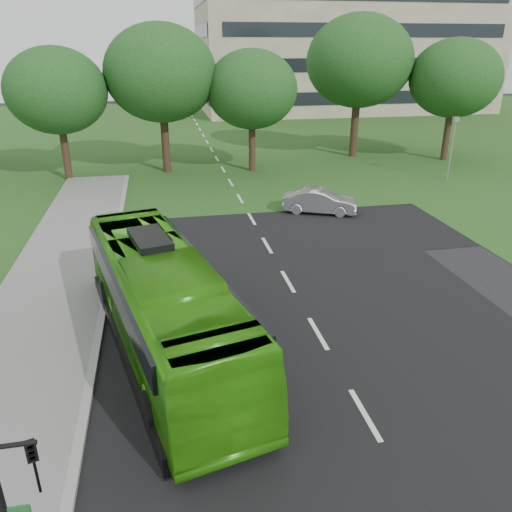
{
  "coord_description": "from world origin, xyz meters",
  "views": [
    {
      "loc": [
        -4.71,
        -11.52,
        8.81
      ],
      "look_at": [
        -1.47,
        5.16,
        1.6
      ],
      "focal_mm": 35.0,
      "sensor_mm": 36.0,
      "label": 1
    }
  ],
  "objects_px": {
    "tree_park_b": "(161,73)",
    "tree_park_c": "(252,90)",
    "tree_park_e": "(455,78)",
    "camera_pole": "(453,140)",
    "office_building": "(343,16)",
    "tree_park_d": "(359,61)",
    "tree_park_a": "(56,91)",
    "bus": "(163,303)",
    "sedan": "(320,201)"
  },
  "relations": [
    {
      "from": "tree_park_a",
      "to": "tree_park_b",
      "type": "bearing_deg",
      "value": 8.99
    },
    {
      "from": "office_building",
      "to": "tree_park_c",
      "type": "xyz_separation_m",
      "value": [
        -19.83,
        -36.73,
        -6.64
      ]
    },
    {
      "from": "tree_park_d",
      "to": "sedan",
      "type": "distance_m",
      "value": 17.76
    },
    {
      "from": "tree_park_e",
      "to": "camera_pole",
      "type": "bearing_deg",
      "value": -118.1
    },
    {
      "from": "office_building",
      "to": "tree_park_c",
      "type": "bearing_deg",
      "value": -118.37
    },
    {
      "from": "tree_park_b",
      "to": "bus",
      "type": "height_order",
      "value": "tree_park_b"
    },
    {
      "from": "tree_park_a",
      "to": "sedan",
      "type": "height_order",
      "value": "tree_park_a"
    },
    {
      "from": "camera_pole",
      "to": "tree_park_d",
      "type": "bearing_deg",
      "value": 93.07
    },
    {
      "from": "tree_park_b",
      "to": "sedan",
      "type": "bearing_deg",
      "value": -55.22
    },
    {
      "from": "bus",
      "to": "tree_park_d",
      "type": "bearing_deg",
      "value": 44.7
    },
    {
      "from": "tree_park_a",
      "to": "tree_park_b",
      "type": "relative_size",
      "value": 0.85
    },
    {
      "from": "office_building",
      "to": "tree_park_e",
      "type": "distance_m",
      "value": 36.52
    },
    {
      "from": "camera_pole",
      "to": "tree_park_e",
      "type": "bearing_deg",
      "value": 42.56
    },
    {
      "from": "sedan",
      "to": "camera_pole",
      "type": "xyz_separation_m",
      "value": [
        11.23,
        5.62,
        2.11
      ]
    },
    {
      "from": "office_building",
      "to": "tree_park_a",
      "type": "relative_size",
      "value": 4.54
    },
    {
      "from": "office_building",
      "to": "bus",
      "type": "bearing_deg",
      "value": -114.21
    },
    {
      "from": "tree_park_a",
      "to": "tree_park_d",
      "type": "xyz_separation_m",
      "value": [
        22.68,
        3.79,
        1.61
      ]
    },
    {
      "from": "tree_park_a",
      "to": "tree_park_d",
      "type": "bearing_deg",
      "value": 9.48
    },
    {
      "from": "tree_park_b",
      "to": "camera_pole",
      "type": "relative_size",
      "value": 2.39
    },
    {
      "from": "camera_pole",
      "to": "office_building",
      "type": "bearing_deg",
      "value": 61.56
    },
    {
      "from": "tree_park_e",
      "to": "camera_pole",
      "type": "xyz_separation_m",
      "value": [
        -3.27,
        -6.12,
        -3.6
      ]
    },
    {
      "from": "tree_park_a",
      "to": "tree_park_e",
      "type": "xyz_separation_m",
      "value": [
        29.61,
        1.02,
        0.4
      ]
    },
    {
      "from": "office_building",
      "to": "tree_park_e",
      "type": "height_order",
      "value": "office_building"
    },
    {
      "from": "sedan",
      "to": "tree_park_b",
      "type": "bearing_deg",
      "value": 57.28
    },
    {
      "from": "tree_park_d",
      "to": "camera_pole",
      "type": "xyz_separation_m",
      "value": [
        3.66,
        -8.89,
        -4.81
      ]
    },
    {
      "from": "tree_park_a",
      "to": "tree_park_c",
      "type": "distance_m",
      "value": 13.24
    },
    {
      "from": "tree_park_c",
      "to": "camera_pole",
      "type": "xyz_separation_m",
      "value": [
        13.11,
        -5.23,
        -3.07
      ]
    },
    {
      "from": "office_building",
      "to": "sedan",
      "type": "xyz_separation_m",
      "value": [
        -17.96,
        -47.57,
        -11.82
      ]
    },
    {
      "from": "tree_park_c",
      "to": "camera_pole",
      "type": "distance_m",
      "value": 14.44
    },
    {
      "from": "office_building",
      "to": "tree_park_b",
      "type": "xyz_separation_m",
      "value": [
        -26.16,
        -35.76,
        -5.53
      ]
    },
    {
      "from": "office_building",
      "to": "tree_park_a",
      "type": "distance_m",
      "value": 49.94
    },
    {
      "from": "camera_pole",
      "to": "tree_park_b",
      "type": "bearing_deg",
      "value": 142.99
    },
    {
      "from": "tree_park_d",
      "to": "camera_pole",
      "type": "bearing_deg",
      "value": -67.6
    },
    {
      "from": "tree_park_b",
      "to": "tree_park_d",
      "type": "relative_size",
      "value": 0.92
    },
    {
      "from": "tree_park_d",
      "to": "bus",
      "type": "bearing_deg",
      "value": -121.69
    },
    {
      "from": "tree_park_b",
      "to": "tree_park_e",
      "type": "distance_m",
      "value": 22.71
    },
    {
      "from": "office_building",
      "to": "bus",
      "type": "relative_size",
      "value": 3.53
    },
    {
      "from": "tree_park_e",
      "to": "sedan",
      "type": "height_order",
      "value": "tree_park_e"
    },
    {
      "from": "sedan",
      "to": "tree_park_a",
      "type": "bearing_deg",
      "value": 77.15
    },
    {
      "from": "tree_park_e",
      "to": "camera_pole",
      "type": "relative_size",
      "value": 2.18
    },
    {
      "from": "sedan",
      "to": "office_building",
      "type": "bearing_deg",
      "value": 1.82
    },
    {
      "from": "tree_park_d",
      "to": "bus",
      "type": "distance_m",
      "value": 31.99
    },
    {
      "from": "office_building",
      "to": "tree_park_d",
      "type": "relative_size",
      "value": 3.57
    },
    {
      "from": "bus",
      "to": "sedan",
      "type": "distance_m",
      "value": 15.17
    },
    {
      "from": "tree_park_b",
      "to": "camera_pole",
      "type": "bearing_deg",
      "value": -17.68
    },
    {
      "from": "tree_park_b",
      "to": "tree_park_c",
      "type": "xyz_separation_m",
      "value": [
        6.33,
        -0.96,
        -1.11
      ]
    },
    {
      "from": "tree_park_b",
      "to": "camera_pole",
      "type": "height_order",
      "value": "tree_park_b"
    },
    {
      "from": "office_building",
      "to": "camera_pole",
      "type": "xyz_separation_m",
      "value": [
        -6.73,
        -41.96,
        -9.71
      ]
    },
    {
      "from": "sedan",
      "to": "camera_pole",
      "type": "relative_size",
      "value": 0.95
    },
    {
      "from": "tree_park_c",
      "to": "tree_park_d",
      "type": "xyz_separation_m",
      "value": [
        9.44,
        3.66,
        1.74
      ]
    }
  ]
}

